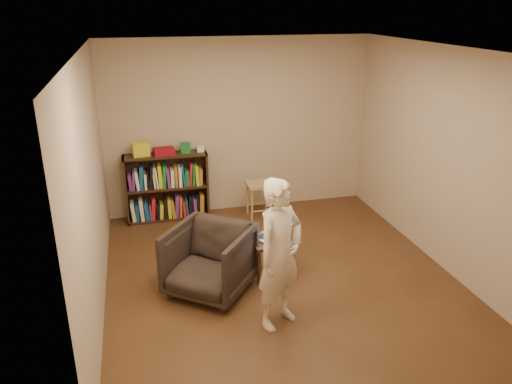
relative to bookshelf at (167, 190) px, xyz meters
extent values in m
plane|color=#462C16|center=(1.13, -2.09, -0.44)|extent=(4.50, 4.50, 0.00)
plane|color=silver|center=(1.13, -2.09, 2.16)|extent=(4.50, 4.50, 0.00)
plane|color=#BAA68D|center=(1.13, 0.16, 0.86)|extent=(4.00, 0.00, 4.00)
plane|color=#BAA68D|center=(-0.87, -2.09, 0.86)|extent=(0.00, 4.50, 4.50)
plane|color=#BAA68D|center=(3.13, -2.09, 0.86)|extent=(0.00, 4.50, 4.50)
cube|color=black|center=(-0.59, -0.01, 0.06)|extent=(0.03, 0.30, 1.00)
cube|color=black|center=(0.58, -0.01, 0.06)|extent=(0.03, 0.30, 1.00)
cube|color=black|center=(0.00, 0.13, 0.06)|extent=(1.20, 0.02, 1.00)
cube|color=black|center=(0.00, -0.01, -0.42)|extent=(1.20, 0.30, 0.03)
cube|color=black|center=(0.00, -0.01, 0.06)|extent=(1.14, 0.30, 0.03)
cube|color=black|center=(0.00, -0.01, 0.55)|extent=(1.20, 0.30, 0.03)
cube|color=yellow|center=(-0.33, -0.01, 0.65)|extent=(0.25, 0.19, 0.19)
cube|color=maroon|center=(-0.01, -0.04, 0.61)|extent=(0.31, 0.24, 0.10)
cube|color=#1F742C|center=(0.30, 0.01, 0.63)|extent=(0.15, 0.15, 0.14)
cube|color=white|center=(0.52, 0.01, 0.60)|extent=(0.10, 0.10, 0.08)
cube|color=#A1854E|center=(1.33, -0.28, 0.07)|extent=(0.37, 0.37, 0.04)
cylinder|color=#A1854E|center=(1.19, -0.42, -0.19)|extent=(0.03, 0.03, 0.49)
cylinder|color=#A1854E|center=(1.48, -0.42, -0.19)|extent=(0.03, 0.03, 0.49)
cylinder|color=#A1854E|center=(1.19, -0.13, -0.19)|extent=(0.03, 0.03, 0.49)
cylinder|color=#A1854E|center=(1.48, -0.13, -0.19)|extent=(0.03, 0.03, 0.49)
imported|color=#2F271F|center=(0.28, -2.17, -0.05)|extent=(1.17, 1.18, 0.77)
cube|color=black|center=(1.04, -1.99, 0.01)|extent=(0.46, 0.46, 0.04)
cylinder|color=black|center=(0.84, -2.19, -0.22)|extent=(0.04, 0.04, 0.43)
cylinder|color=black|center=(1.24, -2.19, -0.22)|extent=(0.04, 0.04, 0.43)
cylinder|color=black|center=(0.84, -1.79, -0.22)|extent=(0.04, 0.04, 0.43)
cylinder|color=black|center=(1.24, -1.79, -0.22)|extent=(0.04, 0.04, 0.43)
cube|color=#B8B7BC|center=(1.04, -2.00, 0.04)|extent=(0.45, 0.44, 0.02)
cube|color=black|center=(1.04, -2.00, 0.05)|extent=(0.33, 0.32, 0.00)
cube|color=#B8B7BC|center=(1.16, -1.87, 0.18)|extent=(0.34, 0.31, 0.25)
cube|color=#B6DEFF|center=(1.16, -1.87, 0.18)|extent=(0.29, 0.27, 0.21)
imported|color=beige|center=(0.86, -2.91, 0.33)|extent=(0.67, 0.61, 1.54)
camera|label=1|loc=(-0.39, -7.00, 2.62)|focal=35.00mm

